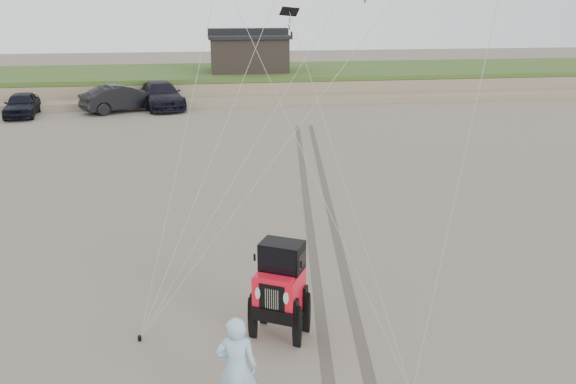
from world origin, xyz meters
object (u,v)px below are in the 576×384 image
(truck_c, at_px, (161,95))
(truck_b, at_px, (123,98))
(truck_a, at_px, (22,104))
(jeep, at_px, (280,300))
(man, at_px, (237,368))
(cabin, at_px, (248,52))

(truck_c, bearing_deg, truck_b, -172.19)
(truck_a, relative_size, jeep, 0.98)
(truck_c, bearing_deg, jeep, -96.04)
(truck_b, xyz_separation_m, jeep, (6.80, -28.41, -0.04))
(truck_c, distance_m, man, 31.99)
(jeep, bearing_deg, truck_c, 126.52)
(jeep, distance_m, man, 2.63)
(truck_a, distance_m, truck_c, 8.88)
(truck_a, relative_size, truck_b, 0.83)
(cabin, relative_size, truck_b, 1.18)
(cabin, xyz_separation_m, man, (-3.41, -38.45, -2.26))
(truck_a, relative_size, truck_c, 0.74)
(truck_b, relative_size, jeep, 1.18)
(truck_a, height_order, jeep, jeep)
(truck_a, height_order, truck_c, truck_c)
(jeep, relative_size, man, 2.34)
(truck_a, xyz_separation_m, truck_c, (8.69, 1.82, 0.12))
(cabin, xyz_separation_m, truck_b, (-9.14, -7.64, -2.35))
(cabin, bearing_deg, truck_a, -151.19)
(cabin, relative_size, truck_c, 1.05)
(cabin, bearing_deg, man, -95.07)
(cabin, relative_size, truck_a, 1.43)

